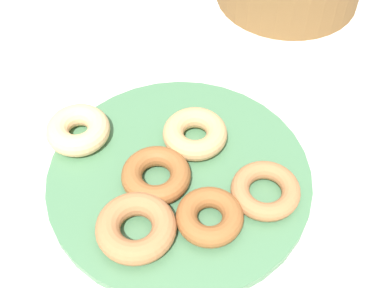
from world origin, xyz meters
The scene contains 8 objects.
ground_plane centered at (0.00, 0.00, 0.00)m, with size 2.40×2.40×0.00m, color white.
donut_plate centered at (0.00, 0.00, 0.01)m, with size 0.34×0.34×0.01m, color #4C7F56.
donut_0 centered at (-0.01, 0.06, 0.03)m, with size 0.09×0.09×0.03m, color tan.
donut_1 centered at (-0.15, -0.02, 0.03)m, with size 0.08×0.08×0.03m, color #EABC84.
donut_2 centered at (-0.02, -0.02, 0.03)m, with size 0.09×0.09×0.03m, color #995B2D.
donut_3 centered at (0.07, -0.04, 0.02)m, with size 0.08×0.08×0.03m, color #995B2D.
donut_4 centered at (0.01, -0.10, 0.03)m, with size 0.09×0.09×0.03m, color #B27547.
donut_5 centered at (0.11, 0.03, 0.02)m, with size 0.08×0.08×0.02m, color #B27547.
Camera 1 is at (0.23, -0.33, 0.56)m, focal length 49.95 mm.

